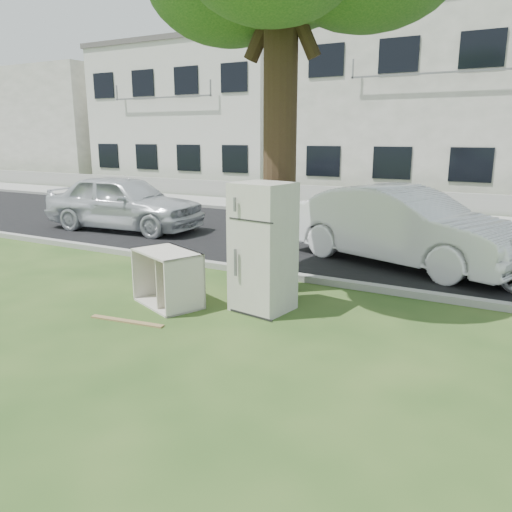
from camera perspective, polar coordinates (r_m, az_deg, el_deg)
The scene contains 16 objects.
ground at distance 7.01m, azimuth -1.00°, elevation -8.07°, with size 120.00×120.00×0.00m, color #234318.
road at distance 12.37m, azimuth 12.82°, elevation 1.19°, with size 120.00×7.00×0.01m, color black.
kerb_near at distance 9.11m, azimuth 6.63°, elevation -3.02°, with size 120.00×0.18×0.12m, color gray.
kerb_far at distance 15.77m, azimuth 16.39°, elevation 3.57°, with size 120.00×0.18×0.12m, color gray.
sidewalk at distance 17.17m, azimuth 17.44°, elevation 4.30°, with size 120.00×2.80×0.01m, color gray.
low_wall at distance 18.68m, azimuth 18.50°, elevation 5.99°, with size 120.00×0.15×0.70m, color gray.
townhouse_left at distance 27.73m, azimuth -4.95°, elevation 15.45°, with size 10.20×8.16×7.04m.
townhouse_center at distance 23.42m, azimuth 21.40°, elevation 15.46°, with size 11.22×8.16×7.44m.
filler_left at distance 37.61m, azimuth -23.14°, elevation 13.44°, with size 16.00×9.00×6.40m, color silver.
fridge at distance 7.42m, azimuth 0.80°, elevation 0.96°, with size 0.79×0.74×1.93m, color silver.
cabinet at distance 7.89m, azimuth -10.05°, elevation -2.49°, with size 1.10×0.68×0.86m, color silver.
plank_a at distance 7.40m, azimuth -14.55°, elevation -7.22°, with size 1.18×0.10×0.02m, color olive.
plank_b at distance 9.02m, azimuth -9.71°, elevation -3.20°, with size 1.03×0.10×0.03m, color #A78557.
plank_c at distance 8.44m, azimuth -7.91°, elevation -4.32°, with size 0.75×0.08×0.02m, color tan.
car_center at distance 10.62m, azimuth 16.33°, elevation 3.31°, with size 1.68×4.83×1.59m, color white.
car_left at distance 14.52m, azimuth -14.85°, elevation 5.96°, with size 1.84×4.56×1.55m, color silver.
Camera 1 is at (3.22, -5.67, 2.58)m, focal length 35.00 mm.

